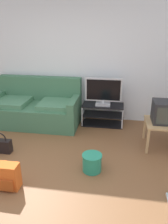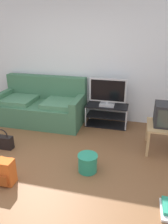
{
  "view_description": "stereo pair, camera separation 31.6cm",
  "coord_description": "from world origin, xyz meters",
  "px_view_note": "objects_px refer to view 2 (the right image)",
  "views": [
    {
      "loc": [
        1.03,
        -2.32,
        2.05
      ],
      "look_at": [
        0.49,
        1.08,
        0.67
      ],
      "focal_mm": 35.07,
      "sensor_mm": 36.0,
      "label": 1
    },
    {
      "loc": [
        1.34,
        -2.26,
        2.05
      ],
      "look_at": [
        0.49,
        1.08,
        0.67
      ],
      "focal_mm": 35.07,
      "sensor_mm": 36.0,
      "label": 2
    }
  ],
  "objects_px": {
    "tv_stand": "(107,115)",
    "crt_tv": "(167,115)",
    "couch": "(42,106)",
    "cleaning_bucket": "(88,162)",
    "side_table": "(165,129)",
    "handbag": "(3,142)",
    "flat_tv": "(108,93)",
    "backpack": "(4,172)"
  },
  "relations": [
    {
      "from": "flat_tv",
      "to": "handbag",
      "type": "relative_size",
      "value": 2.04
    },
    {
      "from": "cleaning_bucket",
      "to": "crt_tv",
      "type": "bearing_deg",
      "value": 38.58
    },
    {
      "from": "side_table",
      "to": "handbag",
      "type": "bearing_deg",
      "value": -167.21
    },
    {
      "from": "tv_stand",
      "to": "cleaning_bucket",
      "type": "distance_m",
      "value": 1.68
    },
    {
      "from": "tv_stand",
      "to": "flat_tv",
      "type": "relative_size",
      "value": 1.16
    },
    {
      "from": "flat_tv",
      "to": "crt_tv",
      "type": "xyz_separation_m",
      "value": [
        1.11,
        -0.75,
        -0.08
      ]
    },
    {
      "from": "side_table",
      "to": "handbag",
      "type": "height_order",
      "value": "side_table"
    },
    {
      "from": "couch",
      "to": "flat_tv",
      "type": "distance_m",
      "value": 1.5
    },
    {
      "from": "crt_tv",
      "to": "backpack",
      "type": "xyz_separation_m",
      "value": [
        -2.19,
        -1.45,
        -0.49
      ]
    },
    {
      "from": "side_table",
      "to": "backpack",
      "type": "height_order",
      "value": "side_table"
    },
    {
      "from": "handbag",
      "to": "tv_stand",
      "type": "bearing_deg",
      "value": 40.94
    },
    {
      "from": "tv_stand",
      "to": "backpack",
      "type": "height_order",
      "value": "tv_stand"
    },
    {
      "from": "tv_stand",
      "to": "backpack",
      "type": "xyz_separation_m",
      "value": [
        -1.08,
        -2.22,
        -0.05
      ]
    },
    {
      "from": "side_table",
      "to": "flat_tv",
      "type": "bearing_deg",
      "value": 145.3
    },
    {
      "from": "couch",
      "to": "cleaning_bucket",
      "type": "relative_size",
      "value": 6.29
    },
    {
      "from": "couch",
      "to": "tv_stand",
      "type": "xyz_separation_m",
      "value": [
        1.45,
        0.14,
        -0.12
      ]
    },
    {
      "from": "tv_stand",
      "to": "side_table",
      "type": "bearing_deg",
      "value": -35.48
    },
    {
      "from": "cleaning_bucket",
      "to": "tv_stand",
      "type": "bearing_deg",
      "value": 89.09
    },
    {
      "from": "flat_tv",
      "to": "cleaning_bucket",
      "type": "distance_m",
      "value": 1.76
    },
    {
      "from": "side_table",
      "to": "cleaning_bucket",
      "type": "relative_size",
      "value": 2.01
    },
    {
      "from": "crt_tv",
      "to": "tv_stand",
      "type": "bearing_deg",
      "value": 145.08
    },
    {
      "from": "backpack",
      "to": "handbag",
      "type": "xyz_separation_m",
      "value": [
        -0.55,
        0.81,
        -0.05
      ]
    },
    {
      "from": "cleaning_bucket",
      "to": "couch",
      "type": "bearing_deg",
      "value": 132.61
    },
    {
      "from": "backpack",
      "to": "crt_tv",
      "type": "bearing_deg",
      "value": 48.41
    },
    {
      "from": "backpack",
      "to": "couch",
      "type": "bearing_deg",
      "value": 114.94
    },
    {
      "from": "couch",
      "to": "side_table",
      "type": "bearing_deg",
      "value": -14.33
    },
    {
      "from": "side_table",
      "to": "handbag",
      "type": "xyz_separation_m",
      "value": [
        -2.74,
        -0.62,
        -0.28
      ]
    },
    {
      "from": "side_table",
      "to": "crt_tv",
      "type": "distance_m",
      "value": 0.25
    },
    {
      "from": "couch",
      "to": "flat_tv",
      "type": "relative_size",
      "value": 2.48
    },
    {
      "from": "tv_stand",
      "to": "crt_tv",
      "type": "height_order",
      "value": "crt_tv"
    },
    {
      "from": "flat_tv",
      "to": "handbag",
      "type": "distance_m",
      "value": 2.23
    },
    {
      "from": "side_table",
      "to": "cleaning_bucket",
      "type": "height_order",
      "value": "side_table"
    },
    {
      "from": "tv_stand",
      "to": "crt_tv",
      "type": "relative_size",
      "value": 2.14
    },
    {
      "from": "tv_stand",
      "to": "crt_tv",
      "type": "xyz_separation_m",
      "value": [
        1.11,
        -0.77,
        0.44
      ]
    },
    {
      "from": "couch",
      "to": "side_table",
      "type": "xyz_separation_m",
      "value": [
        2.56,
        -0.65,
        0.06
      ]
    },
    {
      "from": "handbag",
      "to": "cleaning_bucket",
      "type": "height_order",
      "value": "handbag"
    },
    {
      "from": "tv_stand",
      "to": "side_table",
      "type": "height_order",
      "value": "side_table"
    },
    {
      "from": "side_table",
      "to": "couch",
      "type": "bearing_deg",
      "value": 165.67
    },
    {
      "from": "side_table",
      "to": "handbag",
      "type": "relative_size",
      "value": 1.62
    },
    {
      "from": "flat_tv",
      "to": "crt_tv",
      "type": "distance_m",
      "value": 1.34
    },
    {
      "from": "tv_stand",
      "to": "side_table",
      "type": "xyz_separation_m",
      "value": [
        1.11,
        -0.79,
        0.18
      ]
    },
    {
      "from": "cleaning_bucket",
      "to": "backpack",
      "type": "bearing_deg",
      "value": -152.69
    }
  ]
}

